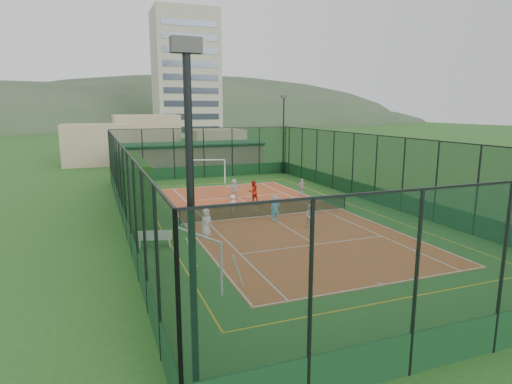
{
  "coord_description": "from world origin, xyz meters",
  "views": [
    {
      "loc": [
        -10.39,
        -25.04,
        6.91
      ],
      "look_at": [
        -0.01,
        2.2,
        1.2
      ],
      "focal_mm": 30.0,
      "sensor_mm": 36.0,
      "label": 1
    }
  ],
  "objects_px": {
    "child_far_left": "(233,204)",
    "child_far_back": "(234,188)",
    "clubhouse": "(193,157)",
    "white_bench": "(155,238)",
    "futsal_goal_far": "(208,171)",
    "coach": "(253,191)",
    "child_near_right": "(311,216)",
    "child_far_right": "(302,187)",
    "child_near_left": "(206,222)",
    "floodlight_ne": "(283,135)",
    "floodlight_sw": "(192,245)",
    "futsal_goal_near": "(197,259)",
    "child_near_mid": "(275,209)",
    "apartment_tower": "(186,75)"
  },
  "relations": [
    {
      "from": "child_far_left",
      "to": "child_far_back",
      "type": "height_order",
      "value": "child_far_back"
    },
    {
      "from": "clubhouse",
      "to": "white_bench",
      "type": "bearing_deg",
      "value": -106.79
    },
    {
      "from": "futsal_goal_far",
      "to": "child_far_left",
      "type": "relative_size",
      "value": 2.69
    },
    {
      "from": "white_bench",
      "to": "child_far_left",
      "type": "relative_size",
      "value": 1.39
    },
    {
      "from": "clubhouse",
      "to": "coach",
      "type": "relative_size",
      "value": 9.33
    },
    {
      "from": "child_near_right",
      "to": "child_far_back",
      "type": "bearing_deg",
      "value": 123.16
    },
    {
      "from": "child_near_right",
      "to": "child_far_right",
      "type": "relative_size",
      "value": 1.02
    },
    {
      "from": "clubhouse",
      "to": "child_near_left",
      "type": "relative_size",
      "value": 9.82
    },
    {
      "from": "white_bench",
      "to": "child_near_left",
      "type": "xyz_separation_m",
      "value": [
        2.92,
        0.92,
        0.31
      ]
    },
    {
      "from": "white_bench",
      "to": "floodlight_ne",
      "type": "bearing_deg",
      "value": 65.05
    },
    {
      "from": "floodlight_ne",
      "to": "child_near_right",
      "type": "height_order",
      "value": "floodlight_ne"
    },
    {
      "from": "floodlight_sw",
      "to": "futsal_goal_near",
      "type": "xyz_separation_m",
      "value": [
        1.76,
        7.47,
        -3.09
      ]
    },
    {
      "from": "floodlight_sw",
      "to": "floodlight_ne",
      "type": "xyz_separation_m",
      "value": [
        17.2,
        33.2,
        0.0
      ]
    },
    {
      "from": "floodlight_ne",
      "to": "futsal_goal_far",
      "type": "height_order",
      "value": "floodlight_ne"
    },
    {
      "from": "child_near_mid",
      "to": "child_far_right",
      "type": "relative_size",
      "value": 1.15
    },
    {
      "from": "floodlight_sw",
      "to": "futsal_goal_near",
      "type": "distance_m",
      "value": 8.27
    },
    {
      "from": "clubhouse",
      "to": "futsal_goal_near",
      "type": "distance_m",
      "value": 31.88
    },
    {
      "from": "child_near_right",
      "to": "child_far_back",
      "type": "relative_size",
      "value": 0.96
    },
    {
      "from": "white_bench",
      "to": "futsal_goal_far",
      "type": "bearing_deg",
      "value": 81.26
    },
    {
      "from": "child_near_right",
      "to": "apartment_tower",
      "type": "bearing_deg",
      "value": 107.52
    },
    {
      "from": "white_bench",
      "to": "child_near_right",
      "type": "height_order",
      "value": "child_near_right"
    },
    {
      "from": "child_near_right",
      "to": "child_far_right",
      "type": "height_order",
      "value": "child_near_right"
    },
    {
      "from": "child_far_back",
      "to": "coach",
      "type": "relative_size",
      "value": 0.91
    },
    {
      "from": "child_far_left",
      "to": "floodlight_ne",
      "type": "bearing_deg",
      "value": -147.8
    },
    {
      "from": "child_far_right",
      "to": "coach",
      "type": "relative_size",
      "value": 0.85
    },
    {
      "from": "child_near_left",
      "to": "child_far_back",
      "type": "bearing_deg",
      "value": 31.41
    },
    {
      "from": "floodlight_ne",
      "to": "child_near_left",
      "type": "relative_size",
      "value": 5.33
    },
    {
      "from": "apartment_tower",
      "to": "child_near_mid",
      "type": "bearing_deg",
      "value": -98.25
    },
    {
      "from": "child_far_right",
      "to": "child_far_back",
      "type": "bearing_deg",
      "value": -16.13
    },
    {
      "from": "apartment_tower",
      "to": "child_near_right",
      "type": "distance_m",
      "value": 87.38
    },
    {
      "from": "floodlight_sw",
      "to": "white_bench",
      "type": "bearing_deg",
      "value": 86.41
    },
    {
      "from": "floodlight_ne",
      "to": "child_far_left",
      "type": "distance_m",
      "value": 18.6
    },
    {
      "from": "child_near_right",
      "to": "floodlight_sw",
      "type": "bearing_deg",
      "value": -102.3
    },
    {
      "from": "futsal_goal_near",
      "to": "child_near_mid",
      "type": "bearing_deg",
      "value": -63.64
    },
    {
      "from": "futsal_goal_near",
      "to": "child_near_right",
      "type": "relative_size",
      "value": 2.25
    },
    {
      "from": "futsal_goal_near",
      "to": "futsal_goal_far",
      "type": "xyz_separation_m",
      "value": [
        6.54,
        23.38,
        0.03
      ]
    },
    {
      "from": "floodlight_ne",
      "to": "futsal_goal_far",
      "type": "relative_size",
      "value": 2.52
    },
    {
      "from": "child_far_left",
      "to": "coach",
      "type": "distance_m",
      "value": 3.61
    },
    {
      "from": "child_far_left",
      "to": "futsal_goal_far",
      "type": "bearing_deg",
      "value": -119.96
    },
    {
      "from": "floodlight_ne",
      "to": "white_bench",
      "type": "height_order",
      "value": "floodlight_ne"
    },
    {
      "from": "floodlight_sw",
      "to": "futsal_goal_far",
      "type": "distance_m",
      "value": 32.1
    },
    {
      "from": "floodlight_sw",
      "to": "apartment_tower",
      "type": "distance_m",
      "value": 101.31
    },
    {
      "from": "floodlight_sw",
      "to": "coach",
      "type": "relative_size",
      "value": 5.06
    },
    {
      "from": "floodlight_ne",
      "to": "child_far_right",
      "type": "height_order",
      "value": "floodlight_ne"
    },
    {
      "from": "apartment_tower",
      "to": "coach",
      "type": "relative_size",
      "value": 18.42
    },
    {
      "from": "child_near_right",
      "to": "child_near_mid",
      "type": "bearing_deg",
      "value": 145.78
    },
    {
      "from": "child_near_mid",
      "to": "child_far_back",
      "type": "distance_m",
      "value": 7.77
    },
    {
      "from": "clubhouse",
      "to": "child_far_right",
      "type": "relative_size",
      "value": 10.95
    },
    {
      "from": "child_near_mid",
      "to": "child_far_back",
      "type": "height_order",
      "value": "child_near_mid"
    },
    {
      "from": "floodlight_ne",
      "to": "futsal_goal_far",
      "type": "xyz_separation_m",
      "value": [
        -8.9,
        -2.35,
        -3.07
      ]
    }
  ]
}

